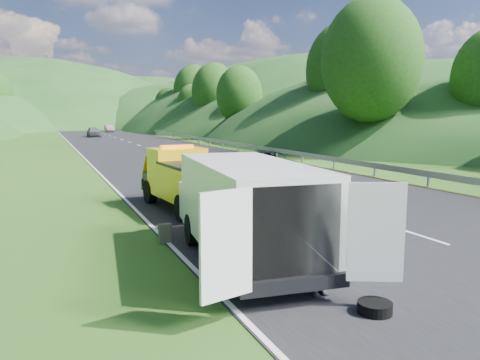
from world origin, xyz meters
name	(u,v)px	position (x,y,z in m)	size (l,w,h in m)	color
ground	(294,230)	(0.00, 0.00, 0.00)	(320.00, 320.00, 0.00)	#38661E
road_surface	(139,145)	(3.00, 40.00, 0.01)	(14.00, 200.00, 0.02)	black
guardrail	(174,139)	(10.30, 52.50, 0.00)	(0.06, 140.00, 1.52)	gray
tree_line_right	(236,135)	(23.00, 60.00, 0.00)	(14.00, 140.00, 14.00)	#285819
hills_backdrop	(90,125)	(6.50, 134.70, 0.00)	(201.00, 288.60, 44.00)	#2D5B23
tow_truck	(187,179)	(-2.08, 4.32, 1.14)	(2.42, 5.55, 2.32)	black
white_van	(246,205)	(-2.56, -2.14, 1.36)	(3.69, 7.04, 2.41)	black
woman	(200,238)	(-2.90, 0.29, 0.00)	(0.62, 0.45, 1.70)	silver
child	(238,254)	(-2.50, -1.54, 0.00)	(0.47, 0.36, 0.96)	tan
worker	(320,296)	(-2.12, -4.73, 0.00)	(1.13, 0.65, 1.75)	black
suitcase	(165,234)	(-3.97, 0.13, 0.27)	(0.34, 0.19, 0.54)	#4C4E3A
spare_tire	(375,314)	(-1.66, -5.81, 0.00)	(0.62, 0.62, 0.20)	black
passing_suv	(269,175)	(5.09, 11.85, 0.00)	(2.19, 4.75, 1.32)	black
dist_car_a	(94,137)	(0.37, 61.51, 0.00)	(1.84, 4.58, 1.56)	#4C4E52
dist_car_b	(109,132)	(5.04, 79.91, 0.00)	(1.41, 4.03, 1.33)	#7F5462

